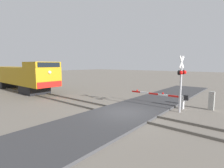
% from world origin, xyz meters
% --- Properties ---
extents(ground_plane, '(160.00, 160.00, 0.00)m').
position_xyz_m(ground_plane, '(0.00, 0.00, 0.00)').
color(ground_plane, slate).
extents(rail_track_left, '(0.08, 80.00, 0.15)m').
position_xyz_m(rail_track_left, '(-0.72, 0.00, 0.07)').
color(rail_track_left, '#59544C').
rests_on(rail_track_left, ground_plane).
extents(rail_track_right, '(0.08, 80.00, 0.15)m').
position_xyz_m(rail_track_right, '(0.72, 0.00, 0.07)').
color(rail_track_right, '#59544C').
rests_on(rail_track_right, ground_plane).
extents(road_surface, '(36.00, 4.48, 0.15)m').
position_xyz_m(road_surface, '(0.00, 0.00, 0.08)').
color(road_surface, '#38383A').
rests_on(road_surface, ground_plane).
extents(locomotive, '(3.04, 16.48, 3.87)m').
position_xyz_m(locomotive, '(0.00, 17.77, 1.99)').
color(locomotive, black).
rests_on(locomotive, ground_plane).
extents(crossing_signal, '(1.18, 0.33, 4.23)m').
position_xyz_m(crossing_signal, '(3.01, -2.99, 2.64)').
color(crossing_signal, '#ADADB2').
rests_on(crossing_signal, ground_plane).
extents(crossing_gate, '(0.36, 5.24, 1.17)m').
position_xyz_m(crossing_gate, '(4.14, -2.12, 0.72)').
color(crossing_gate, silver).
rests_on(crossing_gate, ground_plane).
extents(utility_cabinet, '(0.41, 0.39, 1.47)m').
position_xyz_m(utility_cabinet, '(5.28, -4.68, 0.74)').
color(utility_cabinet, '#999993').
rests_on(utility_cabinet, ground_plane).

